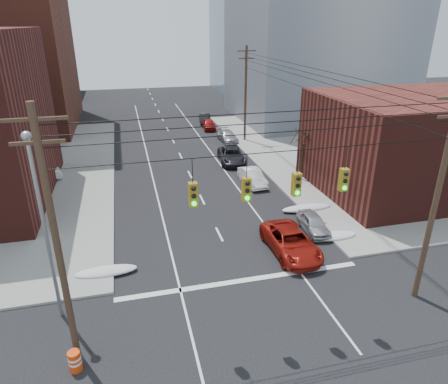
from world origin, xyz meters
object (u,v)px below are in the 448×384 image
parked_car_f (205,119)px  parked_car_a (313,223)px  lot_car_b (12,174)px  parked_car_c (232,156)px  construction_barrel (75,361)px  parked_car_d (227,136)px  red_pickup (291,242)px  parked_car_e (209,124)px  lot_car_a (33,174)px  parked_car_b (253,177)px

parked_car_f → parked_car_a: bearing=-80.7°
parked_car_f → lot_car_b: lot_car_b is taller
parked_car_c → parked_car_f: bearing=93.7°
parked_car_f → construction_barrel: (-14.10, -41.69, -0.21)m
parked_car_a → parked_car_d: parked_car_d is taller
red_pickup → parked_car_e: (1.67, 31.97, -0.08)m
parked_car_d → lot_car_a: (-20.29, -9.11, 0.27)m
parked_car_c → construction_barrel: (-13.30, -24.26, -0.25)m
parked_car_b → parked_car_c: size_ratio=0.79×
parked_car_a → red_pickup: bearing=-136.5°
parked_car_f → lot_car_a: 27.04m
parked_car_b → red_pickup: bearing=-99.5°
lot_car_a → parked_car_d: bearing=-80.4°
parked_car_f → lot_car_a: (-19.48, -18.75, 0.22)m
lot_car_b → construction_barrel: 24.61m
parked_car_c → construction_barrel: size_ratio=5.64×
parked_car_c → parked_car_e: size_ratio=1.35×
parked_car_a → parked_car_c: 15.74m
parked_car_c → lot_car_b: (-20.55, -0.75, 0.17)m
parked_car_e → parked_car_f: bearing=93.0°
parked_car_c → construction_barrel: parked_car_c is taller
parked_car_d → parked_car_e: parked_car_e is taller
lot_car_a → construction_barrel: bearing=178.6°
parked_car_a → parked_car_b: (-1.37, 9.34, 0.07)m
parked_car_d → construction_barrel: size_ratio=4.72×
lot_car_b → construction_barrel: size_ratio=5.81×
parked_car_d → lot_car_a: lot_car_a is taller
parked_car_c → construction_barrel: 27.67m
parked_car_d → parked_car_f: 9.68m
parked_car_b → parked_car_a: bearing=-85.1°
red_pickup → parked_car_c: (1.01, 17.86, -0.01)m
parked_car_b → construction_barrel: parked_car_b is taller
parked_car_f → lot_car_b: bearing=-131.7°
parked_car_f → parked_car_e: bearing=-84.5°
red_pickup → parked_car_d: 25.78m
parked_car_c → parked_car_f: size_ratio=1.25×
red_pickup → parked_car_d: (2.61, 25.65, -0.11)m
parked_car_e → lot_car_b: bearing=-139.7°
red_pickup → lot_car_b: (-19.54, 17.11, 0.16)m
red_pickup → parked_car_b: (1.24, 11.54, -0.06)m
parked_car_c → lot_car_a: lot_car_a is taller
parked_car_a → parked_car_f: bearing=94.8°
parked_car_b → lot_car_b: lot_car_b is taller
lot_car_b → parked_car_a: bearing=-126.7°
parked_car_b → lot_car_a: 19.56m
lot_car_b → construction_barrel: bearing=-165.6°
red_pickup → parked_car_b: size_ratio=1.29×
parked_car_e → parked_car_b: bearing=-85.9°
red_pickup → parked_car_a: size_ratio=1.49×
parked_car_d → parked_car_b: bearing=-98.3°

